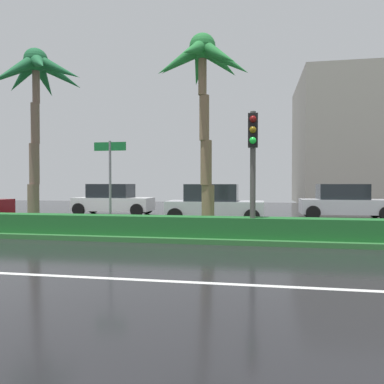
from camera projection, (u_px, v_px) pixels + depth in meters
The scene contains 10 objects.
ground_plane at pixel (124, 231), 14.10m from camera, with size 90.00×42.00×0.10m, color black.
median_strip at pixel (114, 231), 13.11m from camera, with size 85.50×4.00×0.15m, color #2D6B33.
median_hedge at pixel (97, 224), 11.73m from camera, with size 76.50×0.70×0.60m.
palm_tree_mid_left at pixel (36, 82), 14.29m from camera, with size 3.85×3.75×6.83m.
palm_tree_centre_left at pixel (203, 72), 12.70m from camera, with size 3.54×3.60×6.75m.
traffic_signal_median_right at pixel (253, 151), 10.61m from camera, with size 0.28×0.43×3.67m.
street_name_sign at pixel (110, 174), 12.15m from camera, with size 1.10×0.08×3.00m.
car_in_traffic_second at pixel (113, 200), 20.60m from camera, with size 4.30×2.02×1.72m.
car_in_traffic_third at pixel (214, 204), 16.61m from camera, with size 4.30×2.02×1.72m.
car_in_traffic_fourth at pixel (344, 202), 18.36m from camera, with size 4.30×2.02×1.72m.
Camera 1 is at (5.04, -4.38, 1.75)m, focal length 34.53 mm.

